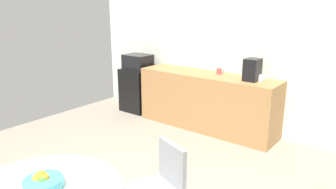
% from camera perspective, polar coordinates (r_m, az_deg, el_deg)
% --- Properties ---
extents(wall_back, '(6.00, 0.10, 2.60)m').
position_cam_1_polar(wall_back, '(5.14, 13.78, 7.88)').
color(wall_back, silver).
rests_on(wall_back, ground_plane).
extents(counter_block, '(2.30, 0.60, 0.90)m').
position_cam_1_polar(counter_block, '(5.23, 6.88, -1.20)').
color(counter_block, '#9E7042').
rests_on(counter_block, ground_plane).
extents(mini_fridge, '(0.54, 0.54, 0.80)m').
position_cam_1_polar(mini_fridge, '(6.11, -5.25, 0.91)').
color(mini_fridge, black).
rests_on(mini_fridge, ground_plane).
extents(microwave, '(0.48, 0.38, 0.26)m').
position_cam_1_polar(microwave, '(6.00, -5.37, 5.83)').
color(microwave, black).
rests_on(microwave, mini_fridge).
extents(chair_gray, '(0.54, 0.54, 0.83)m').
position_cam_1_polar(chair_gray, '(2.85, -0.87, -14.74)').
color(chair_gray, silver).
rests_on(chair_gray, ground_plane).
extents(fruit_bowl, '(0.28, 0.28, 0.13)m').
position_cam_1_polar(fruit_bowl, '(2.48, -21.29, -14.23)').
color(fruit_bowl, teal).
rests_on(fruit_bowl, round_table).
extents(mug_white, '(0.13, 0.08, 0.09)m').
position_cam_1_polar(mug_white, '(5.12, 9.06, 4.10)').
color(mug_white, '#D84C4C').
rests_on(mug_white, counter_block).
extents(mug_green, '(0.13, 0.08, 0.09)m').
position_cam_1_polar(mug_green, '(4.78, 16.11, 2.84)').
color(mug_green, white).
rests_on(mug_green, counter_block).
extents(coffee_maker, '(0.20, 0.24, 0.32)m').
position_cam_1_polar(coffee_maker, '(4.76, 14.72, 4.27)').
color(coffee_maker, black).
rests_on(coffee_maker, counter_block).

